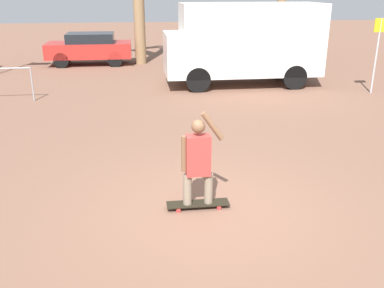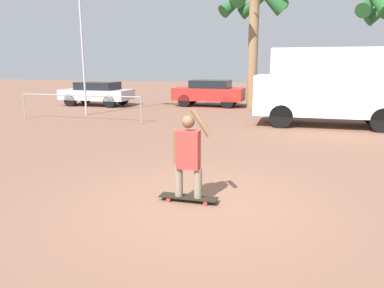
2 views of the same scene
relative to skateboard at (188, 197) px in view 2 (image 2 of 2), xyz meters
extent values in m
plane|color=brown|center=(0.24, -0.06, -0.07)|extent=(80.00, 80.00, 0.00)
cube|color=black|center=(0.00, 0.00, 0.01)|extent=(1.02, 0.26, 0.02)
cylinder|color=red|center=(-0.33, -0.11, -0.04)|extent=(0.07, 0.03, 0.07)
cylinder|color=red|center=(-0.33, 0.11, -0.04)|extent=(0.07, 0.03, 0.07)
cylinder|color=red|center=(0.33, -0.11, -0.04)|extent=(0.07, 0.03, 0.07)
cylinder|color=red|center=(0.33, 0.11, -0.04)|extent=(0.07, 0.03, 0.07)
cylinder|color=gray|center=(-0.17, 0.00, 0.27)|extent=(0.14, 0.14, 0.51)
cylinder|color=gray|center=(0.17, 0.00, 0.27)|extent=(0.14, 0.14, 0.51)
cube|color=#B23833|center=(0.00, 0.00, 0.86)|extent=(0.38, 0.22, 0.66)
sphere|color=brown|center=(0.00, 0.00, 1.33)|extent=(0.22, 0.22, 0.22)
cylinder|color=brown|center=(-0.22, 0.00, 0.89)|extent=(0.09, 0.09, 0.58)
cylinder|color=brown|center=(0.22, 0.00, 1.33)|extent=(0.37, 0.09, 0.48)
cylinder|color=black|center=(1.18, 8.20, 0.35)|extent=(0.85, 0.28, 0.85)
cylinder|color=black|center=(1.18, 10.05, 0.35)|extent=(0.85, 0.28, 0.85)
cylinder|color=black|center=(4.61, 8.20, 0.35)|extent=(0.85, 0.28, 0.85)
cylinder|color=black|center=(4.61, 10.05, 0.35)|extent=(0.85, 0.28, 0.85)
cube|color=white|center=(1.10, 9.12, 1.09)|extent=(1.94, 2.13, 1.48)
cube|color=black|center=(0.71, 9.12, 1.39)|extent=(0.04, 1.81, 0.74)
cube|color=white|center=(3.86, 9.12, 1.59)|extent=(3.60, 2.13, 2.47)
cube|color=white|center=(1.39, 9.12, 2.32)|extent=(1.36, 1.96, 0.99)
cylinder|color=black|center=(-4.22, 13.62, 0.26)|extent=(0.68, 0.22, 0.68)
cylinder|color=black|center=(-4.22, 15.13, 0.26)|extent=(0.68, 0.22, 0.68)
cylinder|color=black|center=(-1.84, 13.62, 0.26)|extent=(0.68, 0.22, 0.68)
cylinder|color=black|center=(-1.84, 15.13, 0.26)|extent=(0.68, 0.22, 0.68)
cube|color=#B22823|center=(-3.03, 14.37, 0.60)|extent=(3.84, 1.74, 0.67)
cube|color=black|center=(-2.93, 14.37, 1.15)|extent=(2.11, 1.53, 0.42)
cylinder|color=black|center=(-10.37, 12.17, 0.27)|extent=(0.69, 0.22, 0.69)
cylinder|color=black|center=(-10.37, 13.72, 0.27)|extent=(0.69, 0.22, 0.69)
cylinder|color=black|center=(-7.96, 12.17, 0.27)|extent=(0.69, 0.22, 0.69)
cylinder|color=black|center=(-7.96, 13.72, 0.27)|extent=(0.69, 0.22, 0.69)
cube|color=#BCBCC1|center=(-9.16, 12.94, 0.55)|extent=(3.90, 1.77, 0.55)
cube|color=black|center=(-9.07, 12.94, 1.03)|extent=(2.14, 1.56, 0.42)
cone|color=#235B28|center=(5.03, 15.56, 5.34)|extent=(1.91, 2.81, 1.90)
cylinder|color=#8E704C|center=(-0.67, 14.34, 3.01)|extent=(0.51, 0.51, 6.17)
cylinder|color=#B7B7BC|center=(-7.65, 9.31, 3.57)|extent=(0.09, 0.09, 7.29)
cylinder|color=#99999E|center=(-6.91, 7.64, 0.98)|extent=(5.46, 0.05, 0.05)
cylinder|color=#99999E|center=(-9.64, 7.64, 0.45)|extent=(0.04, 0.04, 1.05)
cylinder|color=#99999E|center=(-4.18, 7.64, 0.45)|extent=(0.04, 0.04, 1.05)
camera|label=1|loc=(-0.90, -6.16, 3.33)|focal=40.00mm
camera|label=2|loc=(1.74, -5.92, 2.30)|focal=35.00mm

